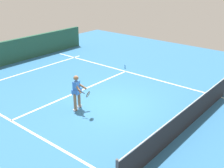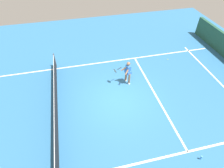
# 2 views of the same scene
# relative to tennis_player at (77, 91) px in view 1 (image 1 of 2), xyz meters

# --- Properties ---
(ground_plane) EXTENTS (23.81, 23.81, 0.00)m
(ground_plane) POSITION_rel_tennis_player_xyz_m (-1.38, 0.90, -0.85)
(ground_plane) COLOR teal
(court_back_wall) EXTENTS (12.63, 0.24, 1.49)m
(court_back_wall) POSITION_rel_tennis_player_xyz_m (-1.38, -7.96, -0.10)
(court_back_wall) COLOR #23513D
(court_back_wall) RESTS_ON ground
(baseline_marking) EXTENTS (8.63, 0.10, 0.01)m
(baseline_marking) POSITION_rel_tennis_player_xyz_m (-1.38, -5.76, -0.84)
(baseline_marking) COLOR white
(baseline_marking) RESTS_ON ground
(service_line_marking) EXTENTS (7.63, 0.10, 0.01)m
(service_line_marking) POSITION_rel_tennis_player_xyz_m (-1.38, -1.34, -0.84)
(service_line_marking) COLOR white
(service_line_marking) RESTS_ON ground
(sideline_left_marking) EXTENTS (0.10, 16.32, 0.01)m
(sideline_left_marking) POSITION_rel_tennis_player_xyz_m (-5.19, 0.90, -0.84)
(sideline_left_marking) COLOR white
(sideline_left_marking) RESTS_ON ground
(sideline_right_marking) EXTENTS (0.10, 16.32, 0.01)m
(sideline_right_marking) POSITION_rel_tennis_player_xyz_m (2.44, 0.90, -0.84)
(sideline_right_marking) COLOR white
(sideline_right_marking) RESTS_ON ground
(court_net) EXTENTS (8.31, 0.08, 1.06)m
(court_net) POSITION_rel_tennis_player_xyz_m (-1.38, 4.36, -0.35)
(court_net) COLOR #4C4C51
(court_net) RESTS_ON ground
(tennis_player) EXTENTS (0.65, 1.08, 1.55)m
(tennis_player) POSITION_rel_tennis_player_xyz_m (0.00, 0.00, 0.00)
(tennis_player) COLOR #8C6647
(tennis_player) RESTS_ON ground
(water_bottle) EXTENTS (0.07, 0.07, 0.24)m
(water_bottle) POSITION_rel_tennis_player_xyz_m (-5.63, -1.70, -0.73)
(water_bottle) COLOR #4C9EE5
(water_bottle) RESTS_ON ground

